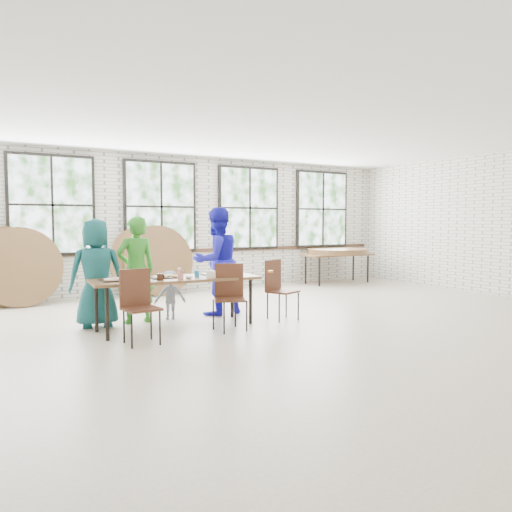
{
  "coord_description": "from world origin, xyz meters",
  "views": [
    {
      "loc": [
        -3.74,
        -5.91,
        1.56
      ],
      "look_at": [
        0.0,
        0.4,
        1.05
      ],
      "focal_mm": 35.0,
      "sensor_mm": 36.0,
      "label": 1
    }
  ],
  "objects": [
    {
      "name": "chair_spare",
      "position": [
        0.59,
        0.7,
        0.56
      ],
      "size": [
        0.54,
        0.53,
        0.95
      ],
      "rotation": [
        0.0,
        0.0,
        0.39
      ],
      "color": "#4A2718",
      "rests_on": "ground"
    },
    {
      "name": "storage_table",
      "position": [
        4.4,
        3.81,
        0.69
      ],
      "size": [
        1.84,
        0.86,
        0.74
      ],
      "rotation": [
        0.0,
        0.0,
        -0.06
      ],
      "color": "brown",
      "rests_on": "ground"
    },
    {
      "name": "tabletop_clutter",
      "position": [
        -0.99,
        0.85,
        0.77
      ],
      "size": [
        2.03,
        0.58,
        0.11
      ],
      "color": "black",
      "rests_on": "dining_table"
    },
    {
      "name": "room",
      "position": [
        0.0,
        4.44,
        1.83
      ],
      "size": [
        12.0,
        12.0,
        12.0
      ],
      "color": "beige",
      "rests_on": "ground"
    },
    {
      "name": "toddler",
      "position": [
        -0.91,
        1.56,
        0.39
      ],
      "size": [
        0.55,
        0.4,
        0.78
      ],
      "primitive_type": "imported",
      "rotation": [
        0.0,
        0.0,
        2.91
      ],
      "color": "#13203D",
      "rests_on": "ground"
    },
    {
      "name": "round_tops_stacked",
      "position": [
        4.4,
        3.81,
        0.8
      ],
      "size": [
        1.5,
        1.5,
        0.13
      ],
      "color": "brown",
      "rests_on": "storage_table"
    },
    {
      "name": "chair_near_left",
      "position": [
        -1.81,
        0.31,
        0.56
      ],
      "size": [
        0.46,
        0.45,
        0.95
      ],
      "rotation": [
        0.0,
        0.0,
        0.11
      ],
      "color": "#4A2718",
      "rests_on": "ground"
    },
    {
      "name": "round_tops_leaning",
      "position": [
        -1.63,
        4.13,
        0.73
      ],
      "size": [
        4.41,
        0.51,
        1.48
      ],
      "color": "brown",
      "rests_on": "ground"
    },
    {
      "name": "adult_blue",
      "position": [
        -0.08,
        1.56,
        0.9
      ],
      "size": [
        0.97,
        0.81,
        1.79
      ],
      "primitive_type": "imported",
      "rotation": [
        0.0,
        0.0,
        3.31
      ],
      "color": "#1C1BBD",
      "rests_on": "ground"
    },
    {
      "name": "adult_green",
      "position": [
        -1.45,
        1.56,
        0.82
      ],
      "size": [
        0.6,
        0.4,
        1.64
      ],
      "primitive_type": "imported",
      "rotation": [
        0.0,
        0.0,
        3.15
      ],
      "color": "#2B8122",
      "rests_on": "ground"
    },
    {
      "name": "chair_near_right",
      "position": [
        -0.43,
        0.43,
        0.56
      ],
      "size": [
        0.55,
        0.54,
        0.95
      ],
      "rotation": [
        0.0,
        0.0,
        -0.42
      ],
      "color": "#4A2718",
      "rests_on": "ground"
    },
    {
      "name": "adult_teal",
      "position": [
        -2.04,
        1.56,
        0.8
      ],
      "size": [
        0.85,
        0.63,
        1.6
      ],
      "primitive_type": "imported",
      "rotation": [
        0.0,
        0.0,
        2.98
      ],
      "color": "#19615D",
      "rests_on": "ground"
    },
    {
      "name": "dining_table",
      "position": [
        -1.06,
        0.91,
        0.69
      ],
      "size": [
        2.46,
        0.99,
        0.74
      ],
      "rotation": [
        0.0,
        0.0,
        -0.08
      ],
      "color": "brown",
      "rests_on": "ground"
    }
  ]
}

